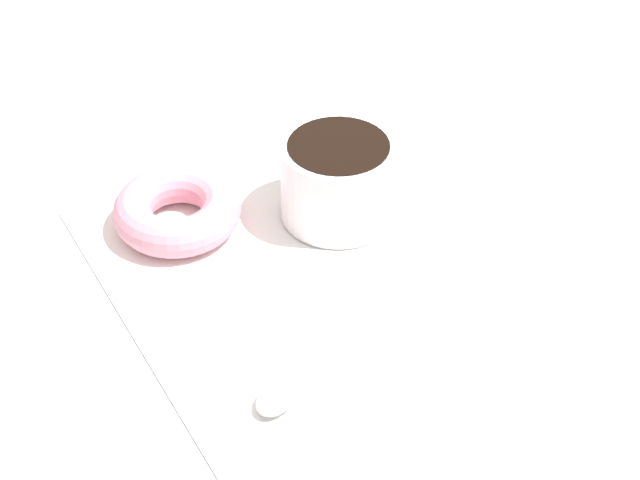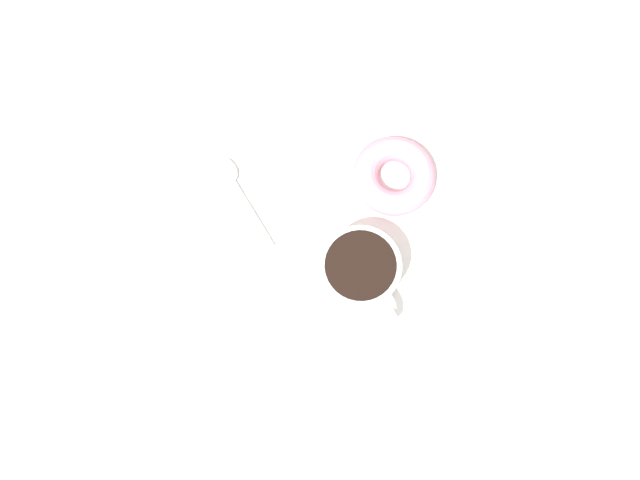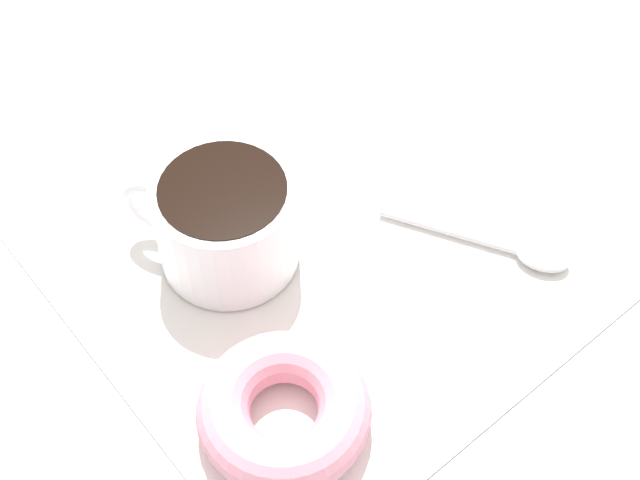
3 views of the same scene
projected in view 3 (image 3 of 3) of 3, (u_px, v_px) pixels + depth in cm
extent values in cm
cube|color=#B2BCC6|center=(344.00, 253.00, 61.24)|extent=(120.00, 120.00, 2.00)
cube|color=white|center=(320.00, 259.00, 59.47)|extent=(32.05, 32.05, 0.30)
cylinder|color=white|center=(227.00, 223.00, 56.93)|extent=(9.20, 9.20, 6.63)
cylinder|color=black|center=(222.00, 192.00, 54.46)|extent=(8.00, 8.00, 0.60)
torus|color=white|center=(155.00, 205.00, 57.84)|extent=(4.41, 3.17, 4.61)
torus|color=pink|center=(284.00, 410.00, 50.90)|extent=(10.12, 10.12, 3.12)
ellipsoid|color=silver|center=(543.00, 257.00, 58.87)|extent=(4.31, 3.82, 0.90)
cylinder|color=silver|center=(452.00, 232.00, 60.33)|extent=(9.34, 5.35, 0.56)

